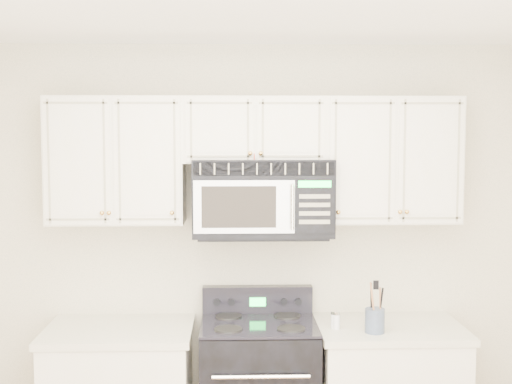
{
  "coord_description": "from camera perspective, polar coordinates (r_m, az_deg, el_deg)",
  "views": [
    {
      "loc": [
        -0.13,
        -2.68,
        2.06
      ],
      "look_at": [
        0.0,
        1.3,
        1.73
      ],
      "focal_mm": 50.0,
      "sensor_mm": 36.0,
      "label": 1
    }
  ],
  "objects": [
    {
      "name": "room",
      "position": [
        2.79,
        0.88,
        -11.06
      ],
      "size": [
        3.51,
        3.51,
        2.61
      ],
      "color": "brown",
      "rests_on": "ground"
    },
    {
      "name": "upper_cabinets",
      "position": [
        4.27,
        -0.12,
        3.09
      ],
      "size": [
        2.44,
        0.37,
        0.75
      ],
      "color": "beige",
      "rests_on": "ground"
    },
    {
      "name": "microwave",
      "position": [
        4.24,
        0.52,
        -0.4
      ],
      "size": [
        0.82,
        0.46,
        0.45
      ],
      "color": "black",
      "rests_on": "ground"
    },
    {
      "name": "utensil_crock",
      "position": [
        4.18,
        9.49,
        -10.05
      ],
      "size": [
        0.11,
        0.11,
        0.3
      ],
      "color": "#445876",
      "rests_on": "base_cabinet_right"
    },
    {
      "name": "shaker_salt",
      "position": [
        4.24,
        6.28,
        -10.12
      ],
      "size": [
        0.04,
        0.04,
        0.1
      ],
      "color": "silver",
      "rests_on": "base_cabinet_right"
    },
    {
      "name": "shaker_pepper",
      "position": [
        4.23,
        6.45,
        -10.15
      ],
      "size": [
        0.04,
        0.04,
        0.1
      ],
      "color": "silver",
      "rests_on": "base_cabinet_right"
    }
  ]
}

